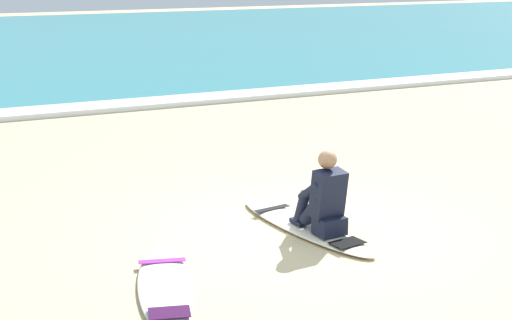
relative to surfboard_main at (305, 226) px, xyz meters
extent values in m
plane|color=#CCB584|center=(-0.10, -0.08, -0.04)|extent=(80.00, 80.00, 0.00)
cube|color=teal|center=(-0.10, 21.90, 0.01)|extent=(80.00, 28.00, 0.10)
cube|color=white|center=(-0.10, 8.20, 0.02)|extent=(80.00, 0.90, 0.11)
ellipsoid|color=#EFE5C6|center=(0.00, 0.00, 0.00)|extent=(0.86, 2.40, 0.07)
cube|color=black|center=(-0.10, 0.65, 0.04)|extent=(0.49, 0.17, 0.01)
cube|color=black|center=(0.11, -0.74, 0.04)|extent=(0.40, 0.29, 0.01)
cube|color=black|center=(0.07, -0.44, 0.14)|extent=(0.34, 0.28, 0.20)
cylinder|color=black|center=(-0.05, -0.26, 0.29)|extent=(0.18, 0.42, 0.43)
cylinder|color=black|center=(-0.08, -0.06, 0.26)|extent=(0.14, 0.27, 0.42)
cube|color=black|center=(-0.09, 0.01, 0.07)|extent=(0.12, 0.23, 0.05)
cylinder|color=black|center=(0.15, -0.25, 0.29)|extent=(0.18, 0.42, 0.43)
cylinder|color=black|center=(0.15, -0.04, 0.26)|extent=(0.14, 0.27, 0.42)
cube|color=black|center=(0.15, 0.03, 0.07)|extent=(0.12, 0.23, 0.05)
cube|color=black|center=(0.06, -0.40, 0.49)|extent=(0.36, 0.32, 0.57)
sphere|color=#A37556|center=(0.06, -0.37, 0.88)|extent=(0.21, 0.21, 0.21)
cylinder|color=black|center=(-0.09, -0.26, 0.52)|extent=(0.12, 0.40, 0.31)
cylinder|color=black|center=(0.19, -0.24, 0.52)|extent=(0.12, 0.40, 0.31)
ellipsoid|color=white|center=(-2.01, -0.90, 0.00)|extent=(1.03, 2.04, 0.07)
cube|color=purple|center=(-1.86, -0.37, 0.04)|extent=(0.49, 0.23, 0.01)
cube|color=#351037|center=(-2.18, -1.51, 0.04)|extent=(0.42, 0.33, 0.01)
camera|label=1|loc=(-4.10, -7.27, 2.98)|focal=53.50mm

